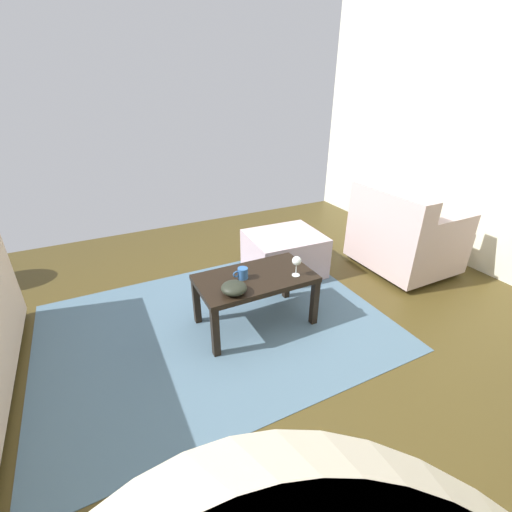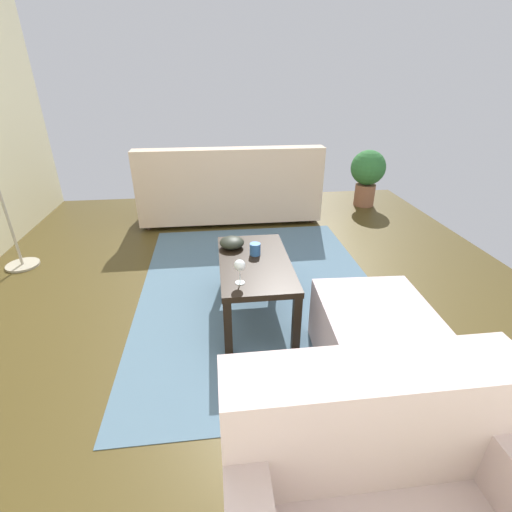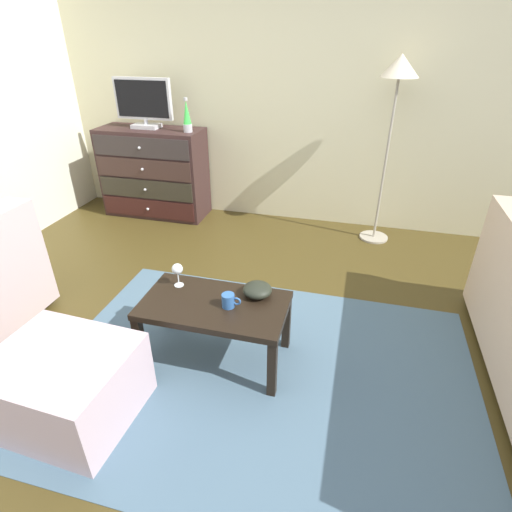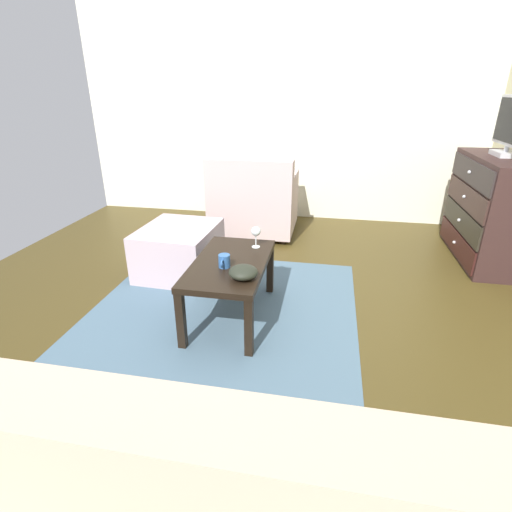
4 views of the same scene
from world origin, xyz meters
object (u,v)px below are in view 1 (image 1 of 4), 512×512
object	(u,v)px
armchair	(403,236)
ottoman	(284,254)
coffee_table	(255,283)
wine_glass	(297,262)
mug	(242,273)
bowl_decorative	(234,288)

from	to	relation	value
armchair	ottoman	distance (m)	1.21
coffee_table	armchair	world-z (taller)	armchair
wine_glass	mug	world-z (taller)	wine_glass
mug	armchair	bearing A→B (deg)	-174.94
mug	ottoman	distance (m)	0.98
wine_glass	armchair	size ratio (longest dim) A/B	0.18
wine_glass	ottoman	bearing A→B (deg)	-114.87
wine_glass	ottoman	distance (m)	0.88
coffee_table	wine_glass	xyz separation A→B (m)	(-0.28, 0.12, 0.18)
coffee_table	bowl_decorative	xyz separation A→B (m)	(0.23, 0.14, 0.10)
wine_glass	armchair	distance (m)	1.50
coffee_table	ottoman	bearing A→B (deg)	-135.37
wine_glass	bowl_decorative	world-z (taller)	wine_glass
armchair	ottoman	world-z (taller)	armchair
mug	bowl_decorative	world-z (taller)	mug
mug	ottoman	xyz separation A→B (m)	(-0.73, -0.60, -0.26)
armchair	ottoman	bearing A→B (deg)	-21.57
bowl_decorative	mug	bearing A→B (deg)	-130.27
ottoman	wine_glass	bearing A→B (deg)	65.13
mug	bowl_decorative	bearing A→B (deg)	49.73
wine_glass	bowl_decorative	bearing A→B (deg)	1.91
coffee_table	ottoman	size ratio (longest dim) A/B	1.26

